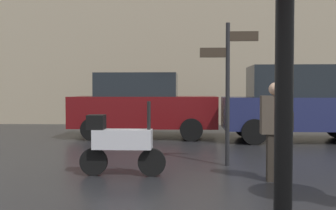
{
  "coord_description": "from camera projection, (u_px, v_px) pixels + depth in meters",
  "views": [
    {
      "loc": [
        -0.41,
        -2.86,
        1.42
      ],
      "look_at": [
        -0.8,
        4.54,
        1.15
      ],
      "focal_mm": 43.87,
      "sensor_mm": 36.0,
      "label": 1
    }
  ],
  "objects": [
    {
      "name": "street_signpost",
      "position": [
        228.0,
        79.0,
        7.64
      ],
      "size": [
        1.08,
        0.08,
        2.67
      ],
      "color": "black",
      "rests_on": "ground"
    },
    {
      "name": "parked_scooter",
      "position": [
        120.0,
        142.0,
        6.76
      ],
      "size": [
        1.43,
        0.32,
        1.23
      ],
      "rotation": [
        0.0,
        0.0,
        -0.35
      ],
      "color": "black",
      "rests_on": "ground"
    },
    {
      "name": "parked_car_right",
      "position": [
        143.0,
        105.0,
        12.36
      ],
      "size": [
        4.29,
        2.07,
        1.92
      ],
      "rotation": [
        0.0,
        0.0,
        3.44
      ],
      "color": "#590C0F",
      "rests_on": "ground"
    },
    {
      "name": "pedestrian_with_bag",
      "position": [
        276.0,
        125.0,
        6.36
      ],
      "size": [
        0.48,
        0.24,
        1.54
      ],
      "rotation": [
        0.0,
        0.0,
        3.7
      ],
      "color": "#2A241E",
      "rests_on": "ground"
    },
    {
      "name": "parked_car_left",
      "position": [
        297.0,
        104.0,
        11.37
      ],
      "size": [
        4.17,
        1.91,
        2.08
      ],
      "rotation": [
        0.0,
        0.0,
        0.24
      ],
      "color": "#1E234C",
      "rests_on": "ground"
    }
  ]
}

